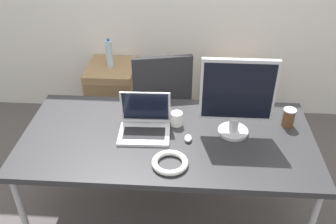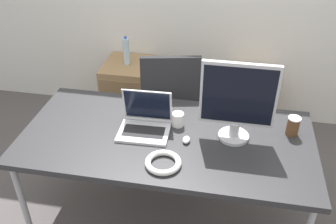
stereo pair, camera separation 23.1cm
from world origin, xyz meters
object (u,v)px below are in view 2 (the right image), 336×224
cabinet_left (129,91)px  coffee_cup_brown (293,126)px  laptop_center (145,123)px  coffee_cup_white (178,119)px  cable_coil (163,163)px  cabinet_right (248,103)px  water_bottle (126,51)px  mouse (186,140)px  office_chair (170,119)px  monitor (238,101)px

cabinet_left → coffee_cup_brown: 1.83m
laptop_center → coffee_cup_brown: size_ratio=2.61×
coffee_cup_white → cable_coil: size_ratio=0.44×
cabinet_right → coffee_cup_white: bearing=-114.2°
cabinet_right → water_bottle: water_bottle is taller
mouse → cabinet_left: bearing=120.6°
coffee_cup_white → cabinet_right: bearing=65.8°
mouse → water_bottle: bearing=120.5°
office_chair → monitor: (0.53, -0.66, 0.64)m
cabinet_right → cable_coil: bearing=-108.9°
mouse → coffee_cup_white: (-0.08, 0.17, 0.03)m
cabinet_right → cable_coil: 1.66m
cabinet_right → cable_coil: (-0.51, -1.50, 0.47)m
mouse → cabinet_right: bearing=71.9°
office_chair → monitor: bearing=-51.3°
cabinet_left → mouse: mouse is taller
office_chair → cable_coil: 1.07m
coffee_cup_white → cable_coil: coffee_cup_white is taller
water_bottle → cable_coil: size_ratio=1.30×
water_bottle → cable_coil: 1.64m
office_chair → coffee_cup_white: office_chair is taller
mouse → coffee_cup_brown: coffee_cup_brown is taller
monitor → cable_coil: bearing=-138.9°
office_chair → cabinet_right: (0.66, 0.51, -0.08)m
monitor → coffee_cup_brown: bearing=15.9°
cable_coil → water_bottle: bearing=113.3°
cable_coil → laptop_center: bearing=120.0°
cabinet_right → laptop_center: (-0.69, -1.19, 0.50)m
cabinet_left → coffee_cup_brown: bearing=-37.4°
monitor → coffee_cup_brown: (0.36, 0.10, -0.20)m
coffee_cup_brown → cable_coil: 0.86m
cabinet_right → coffee_cup_brown: (0.23, -1.07, 0.51)m
cabinet_right → coffee_cup_white: (-0.50, -1.10, 0.50)m
cabinet_left → coffee_cup_brown: coffee_cup_brown is taller
monitor → water_bottle: bearing=131.4°
coffee_cup_white → cabinet_left: bearing=121.2°
laptop_center → mouse: 0.29m
water_bottle → monitor: monitor is taller
monitor → mouse: 0.39m
mouse → coffee_cup_white: coffee_cup_white is taller
cabinet_left → cable_coil: cable_coil is taller
coffee_cup_white → laptop_center: bearing=-156.2°
water_bottle → cable_coil: bearing=-66.7°
coffee_cup_brown → water_bottle: bearing=142.5°
monitor → laptop_center: bearing=-177.8°
laptop_center → cable_coil: 0.36m
office_chair → laptop_center: size_ratio=3.19×
water_bottle → laptop_center: 1.28m
coffee_cup_brown → cable_coil: coffee_cup_brown is taller
water_bottle → coffee_cup_brown: size_ratio=2.18×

